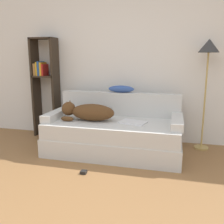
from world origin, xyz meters
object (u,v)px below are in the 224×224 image
object	(u,v)px
laptop	(133,122)
power_adapter	(84,172)
throw_pillow	(121,89)
couch	(114,137)
dog	(88,112)
floor_lamp	(208,55)
bookshelf	(45,82)

from	to	relation	value
laptop	power_adapter	bearing A→B (deg)	-107.91
throw_pillow	power_adapter	world-z (taller)	throw_pillow
couch	laptop	distance (m)	0.37
dog	laptop	size ratio (longest dim) A/B	1.95
couch	floor_lamp	world-z (taller)	floor_lamp
couch	power_adapter	distance (m)	0.79
laptop	bookshelf	size ratio (longest dim) A/B	0.24
throw_pillow	bookshelf	size ratio (longest dim) A/B	0.24
dog	floor_lamp	size ratio (longest dim) A/B	0.49
couch	throw_pillow	xyz separation A→B (m)	(0.02, 0.41, 0.63)
dog	floor_lamp	bearing A→B (deg)	18.07
laptop	dog	bearing A→B (deg)	-163.87
dog	laptop	distance (m)	0.65
bookshelf	power_adapter	xyz separation A→B (m)	(1.15, -1.27, -0.91)
couch	laptop	world-z (taller)	laptop
bookshelf	floor_lamp	xyz separation A→B (m)	(2.55, -0.06, 0.43)
laptop	power_adapter	size ratio (longest dim) A/B	5.77
laptop	floor_lamp	world-z (taller)	floor_lamp
floor_lamp	throw_pillow	bearing A→B (deg)	-176.86
laptop	floor_lamp	size ratio (longest dim) A/B	0.25
couch	dog	size ratio (longest dim) A/B	2.42
laptop	bookshelf	xyz separation A→B (m)	(-1.60, 0.56, 0.46)
bookshelf	couch	bearing A→B (deg)	-21.82
couch	laptop	bearing A→B (deg)	-5.34
power_adapter	dog	bearing A→B (deg)	104.59
bookshelf	laptop	bearing A→B (deg)	-19.16
power_adapter	laptop	bearing A→B (deg)	57.69
dog	laptop	xyz separation A→B (m)	(0.64, 0.02, -0.11)
throw_pillow	power_adapter	size ratio (longest dim) A/B	5.77
couch	power_adapter	world-z (taller)	couch
floor_lamp	power_adapter	world-z (taller)	floor_lamp
dog	bookshelf	world-z (taller)	bookshelf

